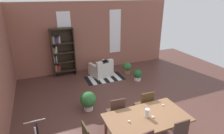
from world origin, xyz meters
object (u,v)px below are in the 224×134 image
potted_plant_by_shelf (88,100)px  vase_on_table (147,113)px  potted_plant_window (127,67)px  potted_plant_corner (138,75)px  dining_table (147,120)px  armchair_white (101,69)px  dining_chair_far_left (116,112)px  dining_chair_far_right (145,105)px  bookshelf_tall (62,52)px

potted_plant_by_shelf → vase_on_table: bearing=-65.1°
potted_plant_window → potted_plant_corner: bearing=-84.4°
dining_table → potted_plant_window: 4.20m
potted_plant_by_shelf → armchair_white: bearing=61.6°
dining_chair_far_left → potted_plant_window: 3.72m
armchair_white → potted_plant_by_shelf: armchair_white is taller
dining_chair_far_left → potted_plant_by_shelf: bearing=111.2°
vase_on_table → potted_plant_corner: 3.55m
dining_chair_far_right → dining_table: bearing=-119.8°
bookshelf_tall → armchair_white: size_ratio=2.10×
dining_chair_far_left → potted_plant_window: dining_chair_far_left is taller
bookshelf_tall → armchair_white: bookshelf_tall is taller
dining_table → bookshelf_tall: (-1.14, 4.85, 0.37)m
dining_table → armchair_white: size_ratio=1.94×
potted_plant_by_shelf → potted_plant_window: 3.13m
vase_on_table → bookshelf_tall: (-1.14, 4.85, 0.19)m
potted_plant_by_shelf → potted_plant_corner: size_ratio=1.31×
dining_chair_far_left → potted_plant_corner: bearing=49.8°
bookshelf_tall → potted_plant_window: bearing=-19.6°
potted_plant_corner → potted_plant_window: bearing=95.6°
dining_table → potted_plant_by_shelf: (-0.87, 1.86, -0.35)m
dining_chair_far_right → vase_on_table: bearing=-120.0°
armchair_white → vase_on_table: bearing=-95.1°
armchair_white → potted_plant_window: armchair_white is taller
vase_on_table → armchair_white: (0.37, 4.14, -0.58)m
dining_chair_far_left → bookshelf_tall: bookshelf_tall is taller
vase_on_table → potted_plant_window: vase_on_table is taller
dining_chair_far_right → bookshelf_tall: (-1.56, 4.11, 0.53)m
potted_plant_window → dining_chair_far_right: bearing=-108.8°
vase_on_table → dining_chair_far_right: 0.92m
vase_on_table → potted_plant_window: (1.50, 3.91, -0.58)m
dining_table → dining_chair_far_left: bearing=120.3°
dining_chair_far_right → potted_plant_window: 3.36m
dining_chair_far_left → potted_plant_corner: size_ratio=2.07×
vase_on_table → dining_chair_far_left: size_ratio=0.21×
dining_chair_far_right → potted_plant_by_shelf: 1.72m
dining_chair_far_right → potted_plant_by_shelf: size_ratio=1.57×
dining_chair_far_left → armchair_white: bearing=76.9°
potted_plant_by_shelf → potted_plant_window: size_ratio=1.18×
vase_on_table → dining_chair_far_right: (0.43, 0.73, -0.34)m
bookshelf_tall → armchair_white: 1.83m
bookshelf_tall → armchair_white: (1.50, -0.71, -0.76)m
dining_chair_far_right → armchair_white: (-0.06, 3.40, -0.23)m
potted_plant_by_shelf → bookshelf_tall: bearing=95.3°
armchair_white → potted_plant_by_shelf: bearing=-118.4°
dining_table → dining_chair_far_right: size_ratio=1.98×
dining_chair_far_left → dining_table: bearing=-59.7°
armchair_white → potted_plant_by_shelf: 2.59m
dining_table → dining_chair_far_right: bearing=60.2°
vase_on_table → dining_chair_far_right: vase_on_table is taller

